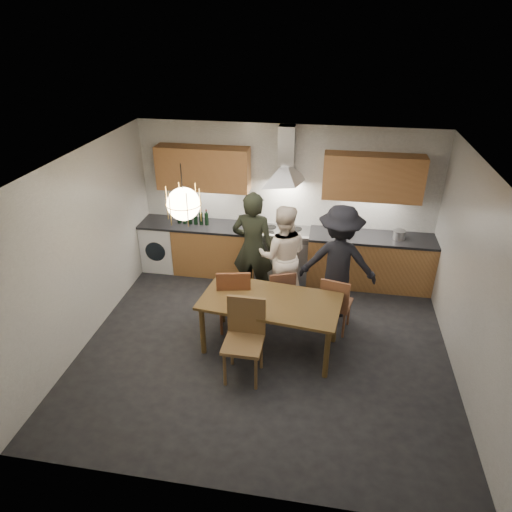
% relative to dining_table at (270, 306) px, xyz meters
% --- Properties ---
extents(ground, '(5.00, 5.00, 0.00)m').
position_rel_dining_table_xyz_m(ground, '(-0.06, 0.01, -0.68)').
color(ground, black).
rests_on(ground, ground).
extents(room_shell, '(5.02, 4.52, 2.61)m').
position_rel_dining_table_xyz_m(room_shell, '(-0.06, 0.01, 1.02)').
color(room_shell, silver).
rests_on(room_shell, ground).
extents(counter_run, '(5.00, 0.62, 0.90)m').
position_rel_dining_table_xyz_m(counter_run, '(-0.04, 1.96, -0.23)').
color(counter_run, '#BD8348').
rests_on(counter_run, ground).
extents(range_stove, '(0.90, 0.60, 0.92)m').
position_rel_dining_table_xyz_m(range_stove, '(-0.06, 1.95, -0.24)').
color(range_stove, silver).
rests_on(range_stove, ground).
extents(wall_fixtures, '(4.30, 0.54, 1.10)m').
position_rel_dining_table_xyz_m(wall_fixtures, '(-0.06, 2.07, 1.19)').
color(wall_fixtures, '#BC7F48').
rests_on(wall_fixtures, ground).
extents(pendant_lamp, '(0.43, 0.43, 0.70)m').
position_rel_dining_table_xyz_m(pendant_lamp, '(-1.06, -0.09, 1.42)').
color(pendant_lamp, black).
rests_on(pendant_lamp, ground).
extents(dining_table, '(1.93, 1.13, 0.77)m').
position_rel_dining_table_xyz_m(dining_table, '(0.00, 0.00, 0.00)').
color(dining_table, brown).
rests_on(dining_table, ground).
extents(chair_back_left, '(0.55, 0.55, 1.03)m').
position_rel_dining_table_xyz_m(chair_back_left, '(-0.56, 0.28, -0.09)').
color(chair_back_left, brown).
rests_on(chair_back_left, ground).
extents(chair_back_mid, '(0.50, 0.50, 0.86)m').
position_rel_dining_table_xyz_m(chair_back_mid, '(0.07, 0.64, -0.19)').
color(chair_back_mid, brown).
rests_on(chair_back_mid, ground).
extents(chair_back_right, '(0.49, 0.49, 0.91)m').
position_rel_dining_table_xyz_m(chair_back_right, '(0.86, 0.50, -0.16)').
color(chair_back_right, brown).
rests_on(chair_back_right, ground).
extents(chair_front, '(0.49, 0.49, 1.07)m').
position_rel_dining_table_xyz_m(chair_front, '(-0.24, -0.54, -0.07)').
color(chair_front, brown).
rests_on(chair_front, ground).
extents(person_left, '(0.70, 0.50, 1.82)m').
position_rel_dining_table_xyz_m(person_left, '(-0.44, 1.20, 0.23)').
color(person_left, black).
rests_on(person_left, ground).
extents(person_mid, '(0.87, 0.71, 1.65)m').
position_rel_dining_table_xyz_m(person_mid, '(0.02, 1.18, 0.14)').
color(person_mid, white).
rests_on(person_mid, ground).
extents(person_right, '(1.17, 0.70, 1.77)m').
position_rel_dining_table_xyz_m(person_right, '(0.87, 1.01, 0.20)').
color(person_right, black).
rests_on(person_right, ground).
extents(mixing_bowl, '(0.29, 0.29, 0.06)m').
position_rel_dining_table_xyz_m(mixing_bowl, '(0.96, 1.94, 0.25)').
color(mixing_bowl, silver).
rests_on(mixing_bowl, counter_run).
extents(stock_pot, '(0.25, 0.25, 0.14)m').
position_rel_dining_table_xyz_m(stock_pot, '(1.82, 1.94, 0.28)').
color(stock_pot, '#B8B8BB').
rests_on(stock_pot, counter_run).
extents(wine_bottles, '(0.56, 0.07, 0.28)m').
position_rel_dining_table_xyz_m(wine_bottles, '(-1.63, 1.96, 0.35)').
color(wine_bottles, black).
rests_on(wine_bottles, counter_run).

